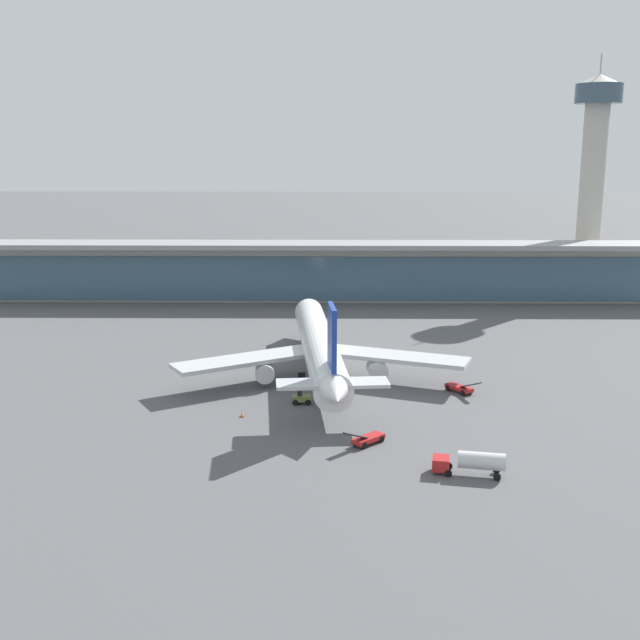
% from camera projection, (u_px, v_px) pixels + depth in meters
% --- Properties ---
extents(ground_plane, '(1200.00, 1200.00, 0.00)m').
position_uv_depth(ground_plane, '(319.00, 381.00, 130.02)').
color(ground_plane, '#515154').
extents(airliner_on_stand, '(49.43, 64.54, 17.18)m').
position_uv_depth(airliner_on_stand, '(319.00, 347.00, 130.83)').
color(airliner_on_stand, white).
rests_on(airliner_on_stand, ground).
extents(service_truck_near_nose_red, '(8.86, 3.86, 2.95)m').
position_uv_depth(service_truck_near_nose_red, '(472.00, 462.00, 91.96)').
color(service_truck_near_nose_red, '#B21E1E').
rests_on(service_truck_near_nose_red, ground).
extents(service_truck_under_wing_olive, '(2.93, 1.83, 2.05)m').
position_uv_depth(service_truck_under_wing_olive, '(302.00, 398.00, 118.01)').
color(service_truck_under_wing_olive, olive).
rests_on(service_truck_under_wing_olive, ground).
extents(service_truck_mid_apron_red, '(5.84, 5.69, 2.70)m').
position_uv_depth(service_truck_mid_apron_red, '(367.00, 439.00, 101.73)').
color(service_truck_mid_apron_red, '#B21E1E').
rests_on(service_truck_mid_apron_red, ground).
extents(service_truck_by_tail_red, '(5.16, 6.25, 2.70)m').
position_uv_depth(service_truck_by_tail_red, '(460.00, 388.00, 123.50)').
color(service_truck_by_tail_red, '#B21E1E').
rests_on(service_truck_by_tail_red, ground).
extents(terminal_building, '(183.60, 12.80, 15.20)m').
position_uv_depth(terminal_building, '(323.00, 270.00, 197.83)').
color(terminal_building, '#B2ADA3').
rests_on(terminal_building, ground).
extents(control_tower, '(12.00, 12.00, 62.38)m').
position_uv_depth(control_tower, '(593.00, 166.00, 202.97)').
color(control_tower, '#B2ADA3').
rests_on(control_tower, ground).
extents(safety_cone_alpha, '(0.62, 0.62, 0.70)m').
position_uv_depth(safety_cone_alpha, '(242.00, 415.00, 112.31)').
color(safety_cone_alpha, orange).
rests_on(safety_cone_alpha, ground).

